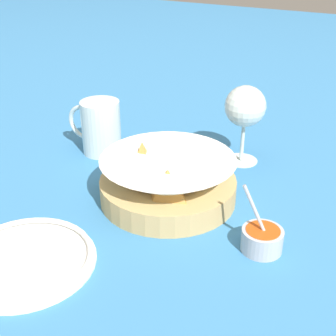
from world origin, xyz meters
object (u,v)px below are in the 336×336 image
object	(u,v)px
sauce_cup	(262,239)
wine_glass	(245,109)
side_plate	(25,259)
beer_mug	(100,129)
food_basket	(168,181)

from	to	relation	value
sauce_cup	wine_glass	world-z (taller)	wine_glass
sauce_cup	side_plate	world-z (taller)	sauce_cup
sauce_cup	beer_mug	size ratio (longest dim) A/B	0.83
food_basket	sauce_cup	distance (m)	0.19
beer_mug	wine_glass	bearing A→B (deg)	-159.97
beer_mug	side_plate	size ratio (longest dim) A/B	0.61
beer_mug	side_plate	bearing A→B (deg)	108.87
beer_mug	food_basket	bearing A→B (deg)	154.56
side_plate	sauce_cup	bearing A→B (deg)	-145.98
food_basket	side_plate	distance (m)	0.26
sauce_cup	wine_glass	xyz separation A→B (m)	(0.12, -0.25, 0.09)
wine_glass	side_plate	distance (m)	0.47
food_basket	beer_mug	world-z (taller)	beer_mug
food_basket	wine_glass	size ratio (longest dim) A/B	1.49
food_basket	side_plate	bearing A→B (deg)	69.53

